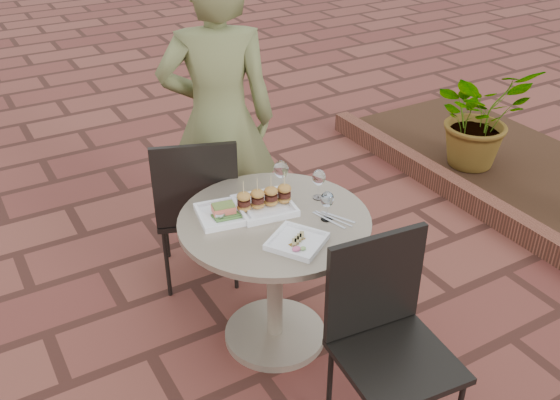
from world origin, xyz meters
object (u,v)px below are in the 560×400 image
chair_far (196,200)px  diner (219,122)px  cafe_table (275,261)px  plate_tuna (297,241)px  plate_salmon (224,213)px  chair_near (386,327)px  plate_sliders (264,201)px

chair_far → diner: bearing=-121.2°
cafe_table → plate_tuna: (-0.02, -0.23, 0.26)m
diner → plate_salmon: (-0.31, -0.68, -0.14)m
chair_far → plate_tuna: size_ratio=3.05×
cafe_table → plate_salmon: bearing=145.7°
plate_salmon → plate_tuna: plate_salmon is taller
plate_salmon → chair_far: bearing=83.0°
cafe_table → chair_near: bearing=-80.2°
plate_sliders → plate_tuna: size_ratio=0.97×
diner → plate_salmon: bearing=88.0°
chair_near → plate_tuna: size_ratio=3.05×
chair_near → diner: (-0.01, 1.51, 0.34)m
chair_far → chair_near: same height
plate_salmon → plate_sliders: size_ratio=0.93×
chair_near → plate_salmon: (-0.31, 0.83, 0.20)m
chair_far → diner: 0.46m
chair_far → plate_salmon: 0.53m
diner → plate_salmon: 0.76m
plate_salmon → plate_sliders: plate_sliders is taller
plate_sliders → diner: bearing=81.4°
chair_near → plate_tuna: bearing=112.6°
cafe_table → diner: (0.11, 0.82, 0.40)m
cafe_table → plate_salmon: 0.35m
plate_tuna → chair_near: bearing=-73.3°
cafe_table → plate_salmon: size_ratio=3.27×
diner → plate_tuna: diner is taller
diner → plate_tuna: size_ratio=5.81×
plate_tuna → plate_salmon: bearing=115.8°
chair_far → diner: (0.25, 0.20, 0.34)m
diner → plate_sliders: 0.73m
chair_far → plate_tuna: chair_far is taller
chair_near → plate_salmon: 0.91m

